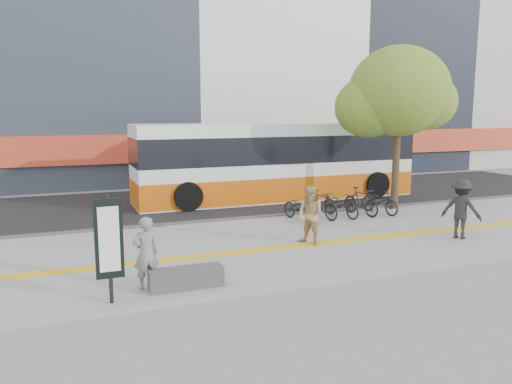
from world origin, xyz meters
name	(u,v)px	position (x,y,z in m)	size (l,w,h in m)	color
ground	(274,263)	(0.00, 0.00, 0.00)	(120.00, 120.00, 0.00)	slate
sidewalk	(253,247)	(0.00, 1.50, 0.04)	(40.00, 7.00, 0.08)	gray
tactile_strip	(260,250)	(0.00, 1.00, 0.09)	(40.00, 0.45, 0.01)	yellow
street	(188,203)	(0.00, 9.00, 0.03)	(40.00, 8.00, 0.06)	black
curb	(217,221)	(0.00, 5.00, 0.07)	(40.00, 0.25, 0.14)	#3A3A3D
bench	(186,278)	(-2.60, -1.20, 0.30)	(1.60, 0.45, 0.45)	#3A3A3D
signboard	(109,240)	(-4.20, -1.51, 1.37)	(0.55, 0.10, 2.20)	black
street_tree	(397,93)	(7.18, 4.82, 4.51)	(4.40, 3.80, 6.31)	#3A281A
bus	(277,163)	(3.84, 8.50, 1.60)	(12.27, 2.91, 3.27)	white
bicycle_row	(341,204)	(4.38, 4.00, 0.56)	(4.28, 1.84, 1.02)	black
seated_woman	(146,253)	(-3.40, -0.92, 0.87)	(0.58, 0.38, 1.58)	black
pedestrian_tan	(311,215)	(1.58, 1.03, 0.93)	(0.82, 0.64, 1.70)	tan
pedestrian_dark	(461,209)	(6.12, 0.03, 0.97)	(1.16, 0.66, 1.79)	black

